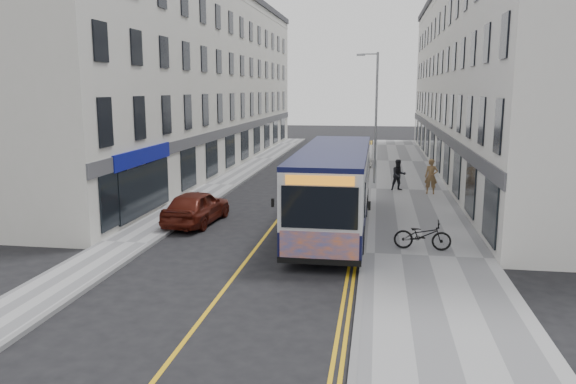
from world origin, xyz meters
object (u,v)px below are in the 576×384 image
(city_bus, at_px, (334,186))
(pedestrian_near, at_px, (431,176))
(pedestrian_far, at_px, (399,175))
(streetlamp, at_px, (375,113))
(car_maroon, at_px, (197,207))
(bicycle, at_px, (422,235))
(car_white, at_px, (362,155))

(city_bus, bearing_deg, pedestrian_near, 60.79)
(pedestrian_far, bearing_deg, streetlamp, 105.74)
(city_bus, height_order, car_maroon, city_bus)
(city_bus, xyz_separation_m, bicycle, (3.44, -2.86, -1.23))
(streetlamp, xyz_separation_m, car_maroon, (-7.57, -11.48, -3.63))
(streetlamp, height_order, car_maroon, streetlamp)
(car_maroon, bearing_deg, city_bus, -176.51)
(bicycle, bearing_deg, car_white, 9.67)
(streetlamp, relative_size, car_maroon, 1.81)
(city_bus, bearing_deg, car_maroon, 178.65)
(city_bus, height_order, bicycle, city_bus)
(pedestrian_near, bearing_deg, bicycle, -90.24)
(pedestrian_near, bearing_deg, streetlamp, 141.50)
(pedestrian_far, bearing_deg, pedestrian_near, -41.39)
(bicycle, bearing_deg, pedestrian_near, -3.85)
(pedestrian_near, height_order, car_white, pedestrian_near)
(streetlamp, relative_size, pedestrian_far, 4.51)
(pedestrian_near, relative_size, car_maroon, 0.44)
(streetlamp, bearing_deg, pedestrian_far, -58.17)
(city_bus, height_order, car_white, city_bus)
(car_maroon, bearing_deg, streetlamp, -118.55)
(streetlamp, distance_m, car_white, 9.63)
(bicycle, height_order, car_white, car_white)
(bicycle, height_order, pedestrian_near, pedestrian_near)
(car_maroon, bearing_deg, bicycle, 167.25)
(streetlamp, height_order, city_bus, streetlamp)
(city_bus, xyz_separation_m, pedestrian_far, (2.99, 9.28, -0.88))
(pedestrian_near, distance_m, pedestrian_far, 1.93)
(streetlamp, bearing_deg, bicycle, -82.50)
(pedestrian_near, relative_size, pedestrian_far, 1.09)
(car_white, height_order, car_maroon, car_white)
(pedestrian_near, bearing_deg, car_maroon, -136.06)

